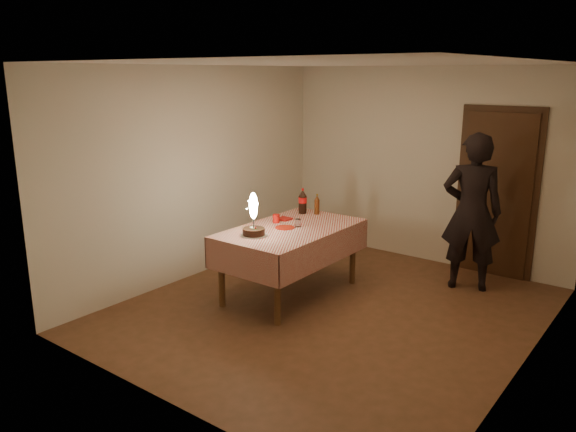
# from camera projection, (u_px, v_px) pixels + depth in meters

# --- Properties ---
(ground) EXTENTS (4.00, 4.50, 0.01)m
(ground) POSITION_uv_depth(u_px,v_px,m) (330.00, 310.00, 6.11)
(ground) COLOR brown
(ground) RESTS_ON ground
(room_shell) EXTENTS (4.04, 4.54, 2.62)m
(room_shell) POSITION_uv_depth(u_px,v_px,m) (340.00, 159.00, 5.74)
(room_shell) COLOR beige
(room_shell) RESTS_ON ground
(dining_table) EXTENTS (1.02, 1.72, 0.80)m
(dining_table) POSITION_uv_depth(u_px,v_px,m) (291.00, 237.00, 6.39)
(dining_table) COLOR brown
(dining_table) RESTS_ON ground
(birthday_cake) EXTENTS (0.30, 0.30, 0.47)m
(birthday_cake) POSITION_uv_depth(u_px,v_px,m) (254.00, 223.00, 6.03)
(birthday_cake) COLOR white
(birthday_cake) RESTS_ON dining_table
(red_plate) EXTENTS (0.22, 0.22, 0.01)m
(red_plate) POSITION_uv_depth(u_px,v_px,m) (285.00, 228.00, 6.35)
(red_plate) COLOR red
(red_plate) RESTS_ON dining_table
(red_cup) EXTENTS (0.08, 0.08, 0.10)m
(red_cup) POSITION_uv_depth(u_px,v_px,m) (276.00, 219.00, 6.56)
(red_cup) COLOR red
(red_cup) RESTS_ON dining_table
(clear_cup) EXTENTS (0.07, 0.07, 0.09)m
(clear_cup) POSITION_uv_depth(u_px,v_px,m) (298.00, 223.00, 6.39)
(clear_cup) COLOR silver
(clear_cup) RESTS_ON dining_table
(napkin_stack) EXTENTS (0.15, 0.15, 0.02)m
(napkin_stack) POSITION_uv_depth(u_px,v_px,m) (284.00, 219.00, 6.70)
(napkin_stack) COLOR #AC1913
(napkin_stack) RESTS_ON dining_table
(cola_bottle) EXTENTS (0.10, 0.10, 0.32)m
(cola_bottle) POSITION_uv_depth(u_px,v_px,m) (303.00, 201.00, 6.97)
(cola_bottle) COLOR black
(cola_bottle) RESTS_ON dining_table
(amber_bottle_left) EXTENTS (0.06, 0.06, 0.25)m
(amber_bottle_left) POSITION_uv_depth(u_px,v_px,m) (317.00, 205.00, 6.94)
(amber_bottle_left) COLOR #58290F
(amber_bottle_left) RESTS_ON dining_table
(photographer) EXTENTS (0.80, 0.67, 1.86)m
(photographer) POSITION_uv_depth(u_px,v_px,m) (472.00, 212.00, 6.53)
(photographer) COLOR black
(photographer) RESTS_ON ground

